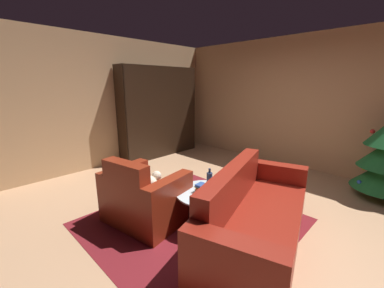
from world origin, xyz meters
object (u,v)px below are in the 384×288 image
(coffee_table, at_px, (206,195))
(bookshelf_unit, at_px, (164,113))
(couch_red, at_px, (255,220))
(armchair_red, at_px, (144,198))
(book_stack_on_table, at_px, (203,189))
(bottle_on_table, at_px, (209,179))

(coffee_table, bearing_deg, bookshelf_unit, 149.65)
(bookshelf_unit, bearing_deg, couch_red, -24.56)
(armchair_red, height_order, book_stack_on_table, armchair_red)
(bookshelf_unit, height_order, coffee_table, bookshelf_unit)
(couch_red, xyz_separation_m, coffee_table, (-0.64, -0.07, 0.10))
(book_stack_on_table, bearing_deg, bottle_on_table, 112.22)
(armchair_red, distance_m, couch_red, 1.38)
(coffee_table, distance_m, book_stack_on_table, 0.10)
(couch_red, height_order, bottle_on_table, couch_red)
(coffee_table, bearing_deg, armchair_red, -141.64)
(couch_red, bearing_deg, bottle_on_table, 171.77)
(bookshelf_unit, height_order, armchair_red, bookshelf_unit)
(couch_red, bearing_deg, armchair_red, -155.84)
(book_stack_on_table, bearing_deg, armchair_red, -143.50)
(coffee_table, bearing_deg, book_stack_on_table, -108.14)
(armchair_red, bearing_deg, book_stack_on_table, 36.50)
(armchair_red, bearing_deg, bottle_on_table, 52.34)
(bookshelf_unit, bearing_deg, bottle_on_table, -28.46)
(coffee_table, distance_m, bottle_on_table, 0.24)
(armchair_red, bearing_deg, bookshelf_unit, 135.72)
(bookshelf_unit, height_order, couch_red, bookshelf_unit)
(armchair_red, height_order, coffee_table, armchair_red)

